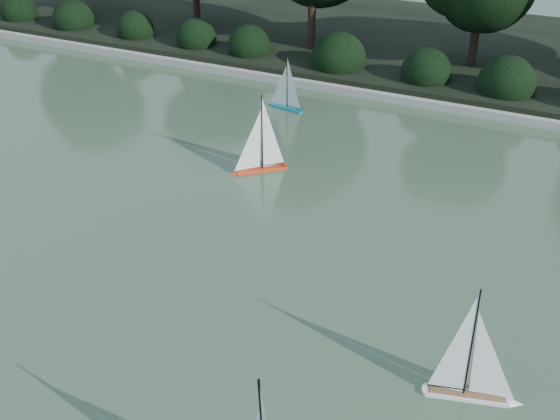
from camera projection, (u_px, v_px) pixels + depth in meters
name	position (u px, v px, depth m)	size (l,w,h in m)	color
ground	(173.00, 341.00, 8.57)	(80.00, 80.00, 0.00)	#314529
pond_coping	(400.00, 98.00, 15.54)	(40.00, 0.35, 0.18)	gray
far_bank	(446.00, 48.00, 18.62)	(40.00, 8.00, 0.30)	black
shrub_hedge	(413.00, 71.00, 16.06)	(29.10, 1.10, 1.10)	black
sailboat_white_b	(478.00, 382.00, 7.63)	(1.10, 0.44, 1.51)	white
sailboat_orange	(256.00, 159.00, 12.47)	(0.90, 0.86, 1.51)	red
sailboat_teal	(283.00, 99.00, 15.16)	(0.94, 0.30, 1.29)	#0C6D81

